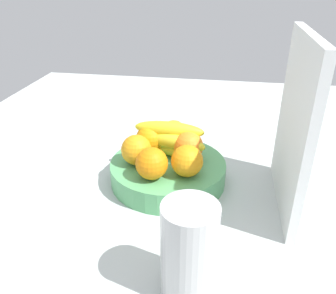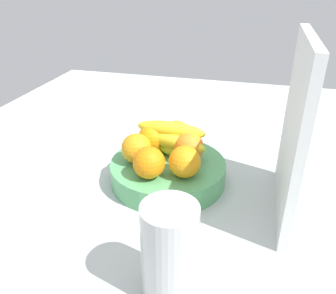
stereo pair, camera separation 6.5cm
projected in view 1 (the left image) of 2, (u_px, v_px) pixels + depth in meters
ground_plane at (155, 194)px, 82.06cm from camera, size 180.00×140.00×3.00cm
fruit_bowl at (168, 171)px, 83.27cm from camera, size 27.32×27.32×5.24cm
orange_front_left at (150, 163)px, 74.48cm from camera, size 7.07×7.07×7.07cm
orange_front_right at (187, 161)px, 75.41cm from camera, size 7.07×7.07×7.07cm
orange_center at (188, 146)px, 81.54cm from camera, size 7.07×7.07×7.07cm
orange_back_left at (174, 134)px, 87.41cm from camera, size 7.07×7.07×7.07cm
orange_back_right at (150, 139)px, 84.90cm from camera, size 7.07×7.07×7.07cm
orange_top_stack at (136, 150)px, 79.94cm from camera, size 7.07×7.07×7.07cm
banana_bunch at (170, 139)px, 83.42cm from camera, size 11.77×18.19×8.40cm
cutting_board at (295, 128)px, 68.53cm from camera, size 28.00×1.83×36.00cm
thermos_tumbler at (189, 251)px, 52.46cm from camera, size 8.71×8.71×16.42cm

